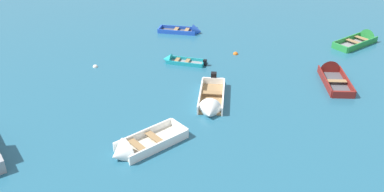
{
  "coord_description": "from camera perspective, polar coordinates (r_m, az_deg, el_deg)",
  "views": [
    {
      "loc": [
        -4.37,
        -3.52,
        12.34
      ],
      "look_at": [
        0.0,
        18.15,
        0.15
      ],
      "focal_mm": 38.84,
      "sensor_mm": 36.0,
      "label": 1
    }
  ],
  "objects": [
    {
      "name": "mooring_buoy_midfield",
      "position": [
        31.59,
        5.99,
        5.73
      ],
      "size": [
        0.38,
        0.38,
        0.38
      ],
      "primitive_type": "sphere",
      "color": "orange",
      "rests_on": "ground_plane"
    },
    {
      "name": "mooring_buoy_outer_edge",
      "position": [
        30.12,
        -13.13,
        3.9
      ],
      "size": [
        0.34,
        0.34,
        0.34
      ],
      "primitive_type": "sphere",
      "color": "silver",
      "rests_on": "ground_plane"
    },
    {
      "name": "rowboat_turquoise_far_left",
      "position": [
        30.03,
        -2.28,
        4.88
      ],
      "size": [
        3.15,
        2.15,
        0.86
      ],
      "color": "gray",
      "rests_on": "ground_plane"
    },
    {
      "name": "rowboat_white_back_row_right",
      "position": [
        20.75,
        -7.94,
        -7.17
      ],
      "size": [
        4.3,
        3.23,
        1.36
      ],
      "color": "beige",
      "rests_on": "ground_plane"
    },
    {
      "name": "rowboat_green_far_back",
      "position": [
        36.5,
        22.51,
        7.24
      ],
      "size": [
        4.69,
        3.19,
        1.33
      ],
      "color": "gray",
      "rests_on": "ground_plane"
    },
    {
      "name": "rowboat_white_center",
      "position": [
        24.23,
        2.59,
        -1.1
      ],
      "size": [
        2.61,
        4.68,
        1.33
      ],
      "color": "#99754C",
      "rests_on": "ground_plane"
    },
    {
      "name": "rowboat_maroon_cluster_inner",
      "position": [
        29.43,
        18.57,
        2.95
      ],
      "size": [
        2.43,
        4.55,
        1.35
      ],
      "color": "#4C4C51",
      "rests_on": "ground_plane"
    },
    {
      "name": "rowboat_blue_near_right",
      "position": [
        35.64,
        -0.36,
        8.9
      ],
      "size": [
        3.83,
        2.49,
        1.12
      ],
      "color": "#4C4C51",
      "rests_on": "ground_plane"
    }
  ]
}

